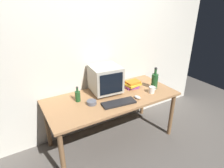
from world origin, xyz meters
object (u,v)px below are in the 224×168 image
at_px(computer_mouse, 137,97).
at_px(crt_monitor, 105,79).
at_px(keyboard, 119,103).
at_px(mug, 152,90).
at_px(bottle_tall, 155,80).
at_px(cd_spindle, 92,102).
at_px(bottle_short, 78,96).
at_px(book_stack, 132,84).

bearing_deg(computer_mouse, crt_monitor, 116.95).
xyz_separation_m(crt_monitor, keyboard, (-0.02, -0.36, -0.18)).
bearing_deg(computer_mouse, mug, -1.29).
bearing_deg(bottle_tall, keyboard, -169.87).
relative_size(mug, cd_spindle, 1.00).
relative_size(computer_mouse, bottle_tall, 0.32).
bearing_deg(cd_spindle, mug, -9.09).
distance_m(crt_monitor, mug, 0.65).
distance_m(keyboard, computer_mouse, 0.28).
bearing_deg(bottle_short, computer_mouse, -25.41).
xyz_separation_m(computer_mouse, bottle_tall, (0.40, 0.13, 0.10)).
xyz_separation_m(computer_mouse, cd_spindle, (-0.57, 0.17, 0.00)).
distance_m(bottle_short, book_stack, 0.82).
xyz_separation_m(keyboard, cd_spindle, (-0.29, 0.16, 0.01)).
relative_size(bottle_short, mug, 1.67).
height_order(bottle_short, mug, bottle_short).
distance_m(keyboard, cd_spindle, 0.33).
xyz_separation_m(bottle_short, cd_spindle, (0.11, -0.16, -0.05)).
bearing_deg(book_stack, keyboard, -144.91).
bearing_deg(bottle_short, bottle_tall, -10.36).
bearing_deg(cd_spindle, bottle_tall, -2.35).
bearing_deg(computer_mouse, keyboard, 170.37).
bearing_deg(book_stack, computer_mouse, -114.85).
bearing_deg(mug, keyboard, -177.30).
xyz_separation_m(book_stack, mug, (0.13, -0.27, -0.01)).
xyz_separation_m(keyboard, bottle_tall, (0.67, 0.12, 0.11)).
relative_size(crt_monitor, book_stack, 1.77).
height_order(crt_monitor, book_stack, crt_monitor).
xyz_separation_m(crt_monitor, cd_spindle, (-0.31, -0.20, -0.17)).
bearing_deg(mug, bottle_short, 162.97).
distance_m(computer_mouse, mug, 0.27).
bearing_deg(computer_mouse, book_stack, 56.93).
distance_m(book_stack, mug, 0.30).
bearing_deg(mug, bottle_tall, 36.86).
bearing_deg(keyboard, bottle_short, 148.69).
height_order(keyboard, bottle_short, bottle_short).
distance_m(crt_monitor, bottle_tall, 0.70).
relative_size(computer_mouse, book_stack, 0.42).
relative_size(keyboard, computer_mouse, 4.20).
bearing_deg(keyboard, crt_monitor, 94.26).
height_order(keyboard, book_stack, book_stack).
height_order(crt_monitor, computer_mouse, crt_monitor).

